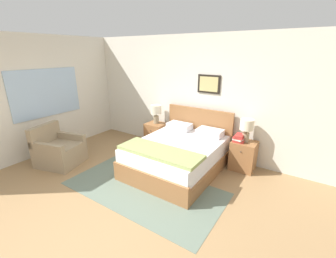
% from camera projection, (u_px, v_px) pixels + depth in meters
% --- Properties ---
extents(ground_plane, '(16.00, 16.00, 0.00)m').
position_uv_depth(ground_plane, '(92.00, 221.00, 3.14)').
color(ground_plane, '#99754C').
extents(wall_back, '(7.86, 0.09, 2.60)m').
position_uv_depth(wall_back, '(193.00, 96.00, 5.02)').
color(wall_back, silver).
rests_on(wall_back, ground_plane).
extents(wall_left, '(0.08, 5.31, 2.60)m').
position_uv_depth(wall_left, '(59.00, 94.00, 5.28)').
color(wall_left, silver).
rests_on(wall_left, ground_plane).
extents(area_rug_main, '(2.71, 1.41, 0.01)m').
position_uv_depth(area_rug_main, '(144.00, 188.00, 3.88)').
color(area_rug_main, slate).
rests_on(area_rug_main, ground_plane).
extents(bed, '(1.54, 1.91, 1.07)m').
position_uv_depth(bed, '(178.00, 155.00, 4.42)').
color(bed, '#936038').
rests_on(bed, ground_plane).
extents(armchair, '(0.96, 0.92, 0.83)m').
position_uv_depth(armchair, '(59.00, 151.00, 4.67)').
color(armchair, '#998466').
rests_on(armchair, ground_plane).
extents(nightstand_near_window, '(0.46, 0.44, 0.58)m').
position_uv_depth(nightstand_near_window, '(156.00, 135.00, 5.57)').
color(nightstand_near_window, '#936038').
rests_on(nightstand_near_window, ground_plane).
extents(nightstand_by_door, '(0.46, 0.44, 0.58)m').
position_uv_depth(nightstand_by_door, '(243.00, 156.00, 4.45)').
color(nightstand_by_door, '#936038').
rests_on(nightstand_by_door, ground_plane).
extents(table_lamp_near_window, '(0.26, 0.26, 0.45)m').
position_uv_depth(table_lamp_near_window, '(156.00, 111.00, 5.40)').
color(table_lamp_near_window, gray).
rests_on(table_lamp_near_window, nightstand_near_window).
extents(table_lamp_by_door, '(0.26, 0.26, 0.45)m').
position_uv_depth(table_lamp_by_door, '(247.00, 127.00, 4.27)').
color(table_lamp_by_door, gray).
rests_on(table_lamp_by_door, nightstand_by_door).
extents(book_thick_bottom, '(0.22, 0.22, 0.04)m').
position_uv_depth(book_thick_bottom, '(239.00, 140.00, 4.37)').
color(book_thick_bottom, '#B7332D').
rests_on(book_thick_bottom, nightstand_by_door).
extents(book_hardcover_middle, '(0.22, 0.26, 0.03)m').
position_uv_depth(book_hardcover_middle, '(239.00, 139.00, 4.35)').
color(book_hardcover_middle, silver).
rests_on(book_hardcover_middle, book_thick_bottom).
extents(book_novel_upper, '(0.20, 0.25, 0.03)m').
position_uv_depth(book_novel_upper, '(239.00, 137.00, 4.34)').
color(book_novel_upper, '#B7332D').
rests_on(book_novel_upper, book_hardcover_middle).
extents(book_slim_near_top, '(0.17, 0.26, 0.04)m').
position_uv_depth(book_slim_near_top, '(239.00, 135.00, 4.33)').
color(book_slim_near_top, '#B7332D').
rests_on(book_slim_near_top, book_novel_upper).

